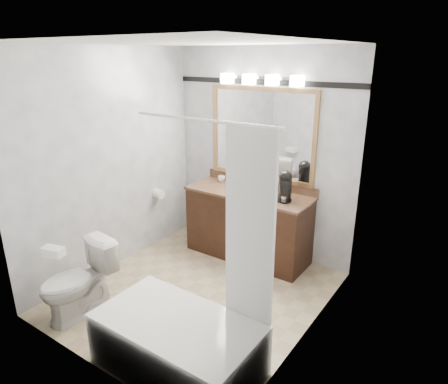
{
  "coord_description": "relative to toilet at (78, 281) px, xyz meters",
  "views": [
    {
      "loc": [
        2.3,
        -2.85,
        2.4
      ],
      "look_at": [
        0.1,
        0.35,
        1.06
      ],
      "focal_mm": 32.0,
      "sensor_mm": 36.0,
      "label": 1
    }
  ],
  "objects": [
    {
      "name": "soap_bottle_b",
      "position": [
        0.76,
        2.09,
        0.53
      ],
      "size": [
        0.06,
        0.06,
        0.07
      ],
      "primitive_type": "imported",
      "rotation": [
        0.0,
        0.0,
        0.1
      ],
      "color": "white",
      "rests_on": "vanity"
    },
    {
      "name": "tp_roll",
      "position": [
        -0.43,
        1.58,
        0.34
      ],
      "size": [
        0.11,
        0.12,
        0.12
      ],
      "primitive_type": "cylinder",
      "rotation": [
        0.0,
        1.57,
        0.0
      ],
      "color": "white",
      "rests_on": "room"
    },
    {
      "name": "vanity",
      "position": [
        0.71,
        1.94,
        0.08
      ],
      "size": [
        1.53,
        0.58,
        0.97
      ],
      "color": "black",
      "rests_on": "ground"
    },
    {
      "name": "tissue_box",
      "position": [
        0.0,
        -0.2,
        0.4
      ],
      "size": [
        0.22,
        0.16,
        0.08
      ],
      "primitive_type": "cube",
      "rotation": [
        0.0,
        0.0,
        0.29
      ],
      "color": "white",
      "rests_on": "toilet"
    },
    {
      "name": "toilet",
      "position": [
        0.0,
        0.0,
        0.0
      ],
      "size": [
        0.49,
        0.76,
        0.72
      ],
      "primitive_type": "imported",
      "rotation": [
        0.0,
        0.0,
        -0.13
      ],
      "color": "white",
      "rests_on": "ground"
    },
    {
      "name": "cup_left",
      "position": [
        0.2,
        2.1,
        0.52
      ],
      "size": [
        0.11,
        0.11,
        0.07
      ],
      "primitive_type": "imported",
      "rotation": [
        0.0,
        0.0,
        -0.26
      ],
      "color": "white",
      "rests_on": "vanity"
    },
    {
      "name": "bathtub",
      "position": [
        1.26,
        0.02,
        -0.08
      ],
      "size": [
        1.3,
        0.75,
        1.96
      ],
      "color": "white",
      "rests_on": "ground"
    },
    {
      "name": "coffee_maker",
      "position": [
        1.18,
        1.93,
        0.66
      ],
      "size": [
        0.18,
        0.22,
        0.34
      ],
      "rotation": [
        0.0,
        0.0,
        0.33
      ],
      "color": "black",
      "rests_on": "vanity"
    },
    {
      "name": "room",
      "position": [
        0.71,
        0.92,
        0.89
      ],
      "size": [
        2.42,
        2.62,
        2.52
      ],
      "color": "tan",
      "rests_on": "ground"
    },
    {
      "name": "accent_stripe",
      "position": [
        0.71,
        2.21,
        1.74
      ],
      "size": [
        2.4,
        0.01,
        0.06
      ],
      "primitive_type": "cube",
      "color": "black",
      "rests_on": "room"
    },
    {
      "name": "cup_right",
      "position": [
        0.32,
        2.13,
        0.53
      ],
      "size": [
        0.11,
        0.11,
        0.08
      ],
      "primitive_type": "imported",
      "rotation": [
        0.0,
        0.0,
        0.25
      ],
      "color": "white",
      "rests_on": "vanity"
    },
    {
      "name": "mirror",
      "position": [
        0.71,
        2.2,
        1.14
      ],
      "size": [
        1.4,
        0.04,
        1.1
      ],
      "color": "#B0804F",
      "rests_on": "room"
    },
    {
      "name": "vanity_light_bar",
      "position": [
        0.71,
        2.15,
        1.77
      ],
      "size": [
        1.02,
        0.14,
        0.12
      ],
      "color": "silver",
      "rests_on": "room"
    },
    {
      "name": "soap_bar",
      "position": [
        0.81,
        2.05,
        0.5
      ],
      "size": [
        0.09,
        0.06,
        0.03
      ],
      "primitive_type": "cube",
      "rotation": [
        0.0,
        0.0,
        0.09
      ],
      "color": "beige",
      "rests_on": "vanity"
    },
    {
      "name": "soap_bottle_a",
      "position": [
        0.67,
        2.15,
        0.54
      ],
      "size": [
        0.05,
        0.05,
        0.1
      ],
      "primitive_type": "imported",
      "rotation": [
        0.0,
        0.0,
        -0.11
      ],
      "color": "white",
      "rests_on": "vanity"
    }
  ]
}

